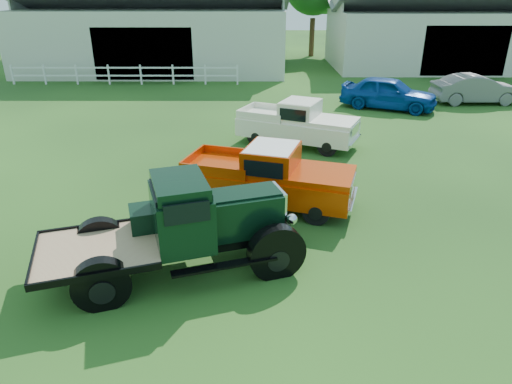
# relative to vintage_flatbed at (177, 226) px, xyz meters

# --- Properties ---
(ground) EXTENTS (120.00, 120.00, 0.00)m
(ground) POSITION_rel_vintage_flatbed_xyz_m (1.42, 0.53, -1.05)
(ground) COLOR #1A3415
(shed_left) EXTENTS (18.80, 10.20, 5.60)m
(shed_left) POSITION_rel_vintage_flatbed_xyz_m (-5.58, 26.53, 1.75)
(shed_left) COLOR beige
(shed_left) RESTS_ON ground
(shed_right) EXTENTS (16.80, 9.20, 5.20)m
(shed_right) POSITION_rel_vintage_flatbed_xyz_m (15.42, 27.53, 1.55)
(shed_right) COLOR beige
(shed_right) RESTS_ON ground
(fence_rail) EXTENTS (14.20, 0.16, 1.20)m
(fence_rail) POSITION_rel_vintage_flatbed_xyz_m (-6.58, 20.53, -0.45)
(fence_rail) COLOR white
(fence_rail) RESTS_ON ground
(tree_c) EXTENTS (5.40, 5.40, 9.00)m
(tree_c) POSITION_rel_vintage_flatbed_xyz_m (6.42, 33.53, 3.45)
(tree_c) COLOR #194D1B
(tree_c) RESTS_ON ground
(vintage_flatbed) EXTENTS (5.67, 3.62, 2.09)m
(vintage_flatbed) POSITION_rel_vintage_flatbed_xyz_m (0.00, 0.00, 0.00)
(vintage_flatbed) COLOR black
(vintage_flatbed) RESTS_ON ground
(red_pickup) EXTENTS (5.07, 3.14, 1.73)m
(red_pickup) POSITION_rel_vintage_flatbed_xyz_m (1.94, 3.23, -0.18)
(red_pickup) COLOR #BC3204
(red_pickup) RESTS_ON ground
(white_pickup) EXTENTS (4.92, 3.55, 1.69)m
(white_pickup) POSITION_rel_vintage_flatbed_xyz_m (3.16, 8.53, -0.20)
(white_pickup) COLOR white
(white_pickup) RESTS_ON ground
(misc_car_blue) EXTENTS (4.96, 3.67, 1.57)m
(misc_car_blue) POSITION_rel_vintage_flatbed_xyz_m (8.14, 14.29, -0.26)
(misc_car_blue) COLOR navy
(misc_car_blue) RESTS_ON ground
(misc_car_grey) EXTENTS (4.47, 1.67, 1.46)m
(misc_car_grey) POSITION_rel_vintage_flatbed_xyz_m (13.02, 15.49, -0.32)
(misc_car_grey) COLOR #5F5F5F
(misc_car_grey) RESTS_ON ground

